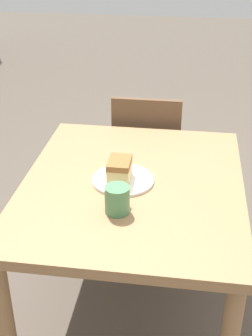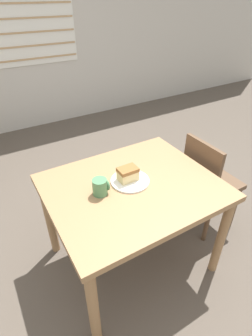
{
  "view_description": "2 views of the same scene",
  "coord_description": "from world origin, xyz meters",
  "px_view_note": "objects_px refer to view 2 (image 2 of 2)",
  "views": [
    {
      "loc": [
        -1.58,
        0.04,
        1.66
      ],
      "look_at": [
        0.01,
        0.27,
        0.77
      ],
      "focal_mm": 50.0,
      "sensor_mm": 36.0,
      "label": 1
    },
    {
      "loc": [
        -0.7,
        -0.84,
        1.73
      ],
      "look_at": [
        -0.02,
        0.31,
        0.81
      ],
      "focal_mm": 28.0,
      "sensor_mm": 36.0,
      "label": 2
    }
  ],
  "objects_px": {
    "dining_table_near": "(132,197)",
    "plate": "(130,181)",
    "cake_slice": "(128,174)",
    "coffee_mug": "(101,187)",
    "chair_near_window": "(208,181)"
  },
  "relations": [
    {
      "from": "chair_near_window",
      "to": "cake_slice",
      "type": "bearing_deg",
      "value": 86.6
    },
    {
      "from": "dining_table_near",
      "to": "chair_near_window",
      "type": "bearing_deg",
      "value": 0.64
    },
    {
      "from": "coffee_mug",
      "to": "dining_table_near",
      "type": "bearing_deg",
      "value": -7.44
    },
    {
      "from": "chair_near_window",
      "to": "plate",
      "type": "bearing_deg",
      "value": 87.56
    },
    {
      "from": "dining_table_near",
      "to": "coffee_mug",
      "type": "distance_m",
      "value": 0.25
    },
    {
      "from": "coffee_mug",
      "to": "cake_slice",
      "type": "bearing_deg",
      "value": 6.72
    },
    {
      "from": "cake_slice",
      "to": "dining_table_near",
      "type": "bearing_deg",
      "value": -83.26
    },
    {
      "from": "plate",
      "to": "cake_slice",
      "type": "relative_size",
      "value": 2.02
    },
    {
      "from": "coffee_mug",
      "to": "chair_near_window",
      "type": "bearing_deg",
      "value": -1.19
    },
    {
      "from": "dining_table_near",
      "to": "plate",
      "type": "relative_size",
      "value": 4.27
    },
    {
      "from": "dining_table_near",
      "to": "cake_slice",
      "type": "relative_size",
      "value": 8.63
    },
    {
      "from": "dining_table_near",
      "to": "chair_near_window",
      "type": "relative_size",
      "value": 1.24
    },
    {
      "from": "plate",
      "to": "chair_near_window",
      "type": "bearing_deg",
      "value": -2.44
    },
    {
      "from": "coffee_mug",
      "to": "plate",
      "type": "bearing_deg",
      "value": 3.04
    },
    {
      "from": "dining_table_near",
      "to": "cake_slice",
      "type": "bearing_deg",
      "value": 96.74
    }
  ]
}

